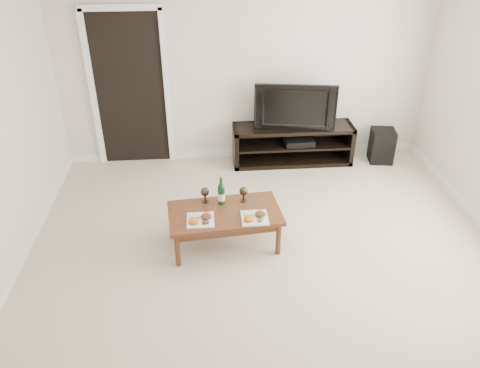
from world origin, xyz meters
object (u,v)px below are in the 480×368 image
(subwoofer, at_px, (382,146))
(coffee_table, at_px, (225,228))
(media_console, at_px, (292,144))
(television, at_px, (295,105))

(subwoofer, height_order, coffee_table, subwoofer)
(media_console, height_order, subwoofer, media_console)
(television, height_order, coffee_table, television)
(media_console, relative_size, television, 1.53)
(media_console, relative_size, subwoofer, 3.51)
(subwoofer, xyz_separation_m, coffee_table, (-2.32, -1.76, -0.03))
(television, distance_m, subwoofer, 1.41)
(subwoofer, bearing_deg, media_console, -174.83)
(media_console, bearing_deg, coffee_table, -119.86)
(media_console, distance_m, coffee_table, 2.11)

